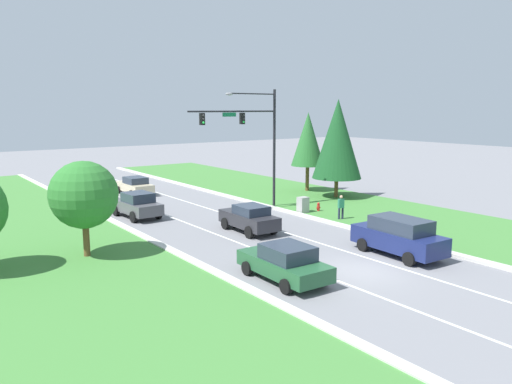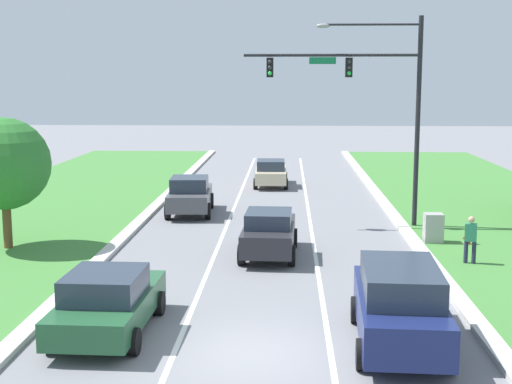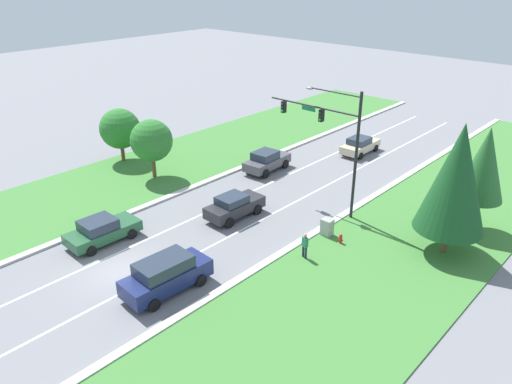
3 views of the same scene
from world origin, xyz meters
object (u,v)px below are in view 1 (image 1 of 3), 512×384
Objects in this scene: fire_hydrant at (318,207)px; oak_far_left_tree at (84,195)px; charcoal_sedan at (249,218)px; conifer_far_right_tree at (308,139)px; forest_sedan at (285,262)px; champagne_sedan at (135,186)px; pedestrian at (341,206)px; conifer_near_right_tree at (337,139)px; utility_cabinet at (303,205)px; navy_suv at (399,236)px; graphite_sedan at (137,205)px; traffic_signal_mast at (253,131)px.

fire_hydrant is 0.14× the size of oak_far_left_tree.
conifer_far_right_tree reaches higher than charcoal_sedan.
charcoal_sedan reaches higher than forest_sedan.
fire_hydrant is 9.97m from conifer_far_right_tree.
champagne_sedan is 18.82m from oak_far_left_tree.
champagne_sedan is 6.36× the size of fire_hydrant.
conifer_far_right_tree reaches higher than oak_far_left_tree.
pedestrian is 9.38m from conifer_near_right_tree.
champagne_sedan reaches higher than fire_hydrant.
conifer_far_right_tree is at bearing 86.66° from conifer_near_right_tree.
utility_cabinet is (9.96, 10.08, -0.22)m from forest_sedan.
champagne_sedan is (3.44, 24.65, -0.02)m from forest_sedan.
navy_suv reaches higher than forest_sedan.
charcoal_sedan is at bearing -144.79° from conifer_far_right_tree.
forest_sedan is 24.89m from champagne_sedan.
graphite_sedan is at bearing -112.69° from champagne_sedan.
oak_far_left_tree is at bearing 126.29° from forest_sedan.
pedestrian is (3.52, 7.47, -0.08)m from navy_suv.
conifer_near_right_tree is at bearing 58.65° from navy_suv.
conifer_near_right_tree reaches higher than fire_hydrant.
champagne_sedan is 0.63× the size of conifer_far_right_tree.
oak_far_left_tree is (-16.42, 1.53, 2.25)m from pedestrian.
utility_cabinet is (10.08, -5.66, -0.30)m from graphite_sedan.
pedestrian is 0.35× the size of oak_far_left_tree.
conifer_far_right_tree is 1.45× the size of oak_far_left_tree.
forest_sedan is 3.91× the size of utility_cabinet.
forest_sedan is at bearing -120.69° from traffic_signal_mast.
charcoal_sedan is 0.88× the size of navy_suv.
conifer_near_right_tree reaches higher than oak_far_left_tree.
utility_cabinet is 10.41m from conifer_far_right_tree.
conifer_far_right_tree is at bearing -31.18° from champagne_sedan.
traffic_signal_mast is 14.71m from oak_far_left_tree.
traffic_signal_mast is 14.54m from navy_suv.
fire_hydrant is 0.09× the size of conifer_near_right_tree.
navy_suv is at bearing -82.81° from champagne_sedan.
utility_cabinet is at bearing 21.07° from charcoal_sedan.
conifer_near_right_tree is at bearing 40.40° from forest_sedan.
forest_sedan reaches higher than champagne_sedan.
champagne_sedan is (-0.32, 16.71, -0.07)m from charcoal_sedan.
navy_suv reaches higher than charcoal_sedan.
navy_suv is at bearing -118.59° from conifer_far_right_tree.
conifer_near_right_tree reaches higher than pedestrian.
traffic_signal_mast is at bearing 89.63° from navy_suv.
conifer_near_right_tree is (5.80, 6.21, 3.97)m from pedestrian.
navy_suv is 4.23× the size of utility_cabinet.
conifer_far_right_tree is (6.02, 10.05, 3.75)m from pedestrian.
graphite_sedan is 1.01× the size of champagne_sedan.
forest_sedan is 0.56× the size of conifer_near_right_tree.
champagne_sedan is 15.70m from conifer_far_right_tree.
champagne_sedan is at bearing 149.75° from conifer_far_right_tree.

